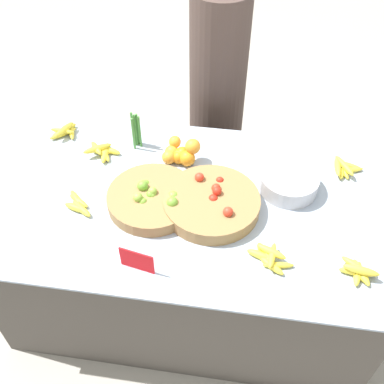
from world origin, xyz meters
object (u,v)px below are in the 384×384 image
(vendor_person, at_px, (217,96))
(tomato_basket, at_px, (211,203))
(price_sign, at_px, (137,261))
(metal_bowl, at_px, (289,182))
(lime_bowl, at_px, (153,198))

(vendor_person, bearing_deg, tomato_basket, -85.46)
(tomato_basket, relative_size, price_sign, 3.04)
(price_sign, bearing_deg, tomato_basket, 66.85)
(metal_bowl, relative_size, price_sign, 1.89)
(vendor_person, bearing_deg, price_sign, -97.81)
(tomato_basket, distance_m, price_sign, 0.46)
(price_sign, height_order, vendor_person, vendor_person)
(metal_bowl, height_order, vendor_person, vendor_person)
(tomato_basket, bearing_deg, vendor_person, 94.54)
(lime_bowl, height_order, price_sign, price_sign)
(metal_bowl, bearing_deg, vendor_person, 118.94)
(price_sign, relative_size, vendor_person, 0.10)
(price_sign, bearing_deg, vendor_person, 93.25)
(lime_bowl, height_order, metal_bowl, lime_bowl)
(price_sign, xyz_separation_m, vendor_person, (0.18, 1.35, -0.08))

